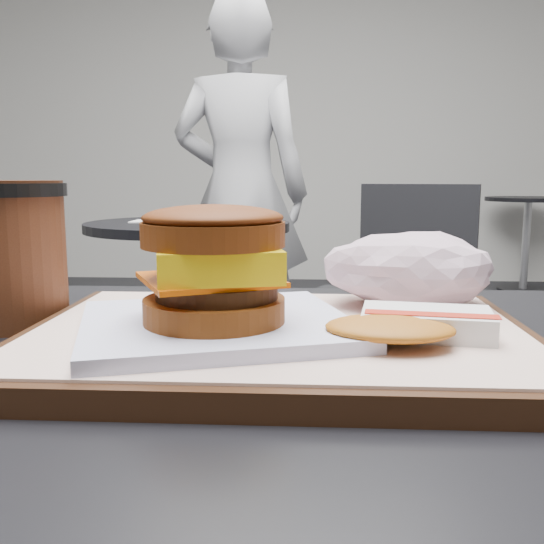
{
  "coord_description": "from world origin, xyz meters",
  "views": [
    {
      "loc": [
        0.06,
        -0.41,
        0.9
      ],
      "look_at": [
        0.04,
        0.01,
        0.83
      ],
      "focal_mm": 40.0,
      "sensor_mm": 36.0,
      "label": 1
    }
  ],
  "objects": [
    {
      "name": "coffee_cup",
      "position": [
        -0.2,
        0.1,
        0.84
      ],
      "size": [
        0.1,
        0.1,
        0.13
      ],
      "color": "#441F10",
      "rests_on": "customer_table"
    },
    {
      "name": "patron",
      "position": [
        -0.24,
        2.28,
        0.83
      ],
      "size": [
        0.65,
        0.47,
        1.67
      ],
      "primitive_type": "imported",
      "rotation": [
        0.0,
        0.0,
        3.02
      ],
      "color": "#B9B8BD",
      "rests_on": "ground"
    },
    {
      "name": "serving_tray",
      "position": [
        0.04,
        0.03,
        0.78
      ],
      "size": [
        0.38,
        0.28,
        0.02
      ],
      "color": "black",
      "rests_on": "customer_table"
    },
    {
      "name": "neighbor_table",
      "position": [
        -0.35,
        1.65,
        0.55
      ],
      "size": [
        0.7,
        0.7,
        0.75
      ],
      "color": "black",
      "rests_on": "ground"
    },
    {
      "name": "napkin",
      "position": [
        -0.48,
        1.65,
        0.75
      ],
      "size": [
        0.12,
        0.12,
        0.0
      ],
      "primitive_type": "cube",
      "rotation": [
        0.0,
        0.0,
        0.0
      ],
      "color": "white",
      "rests_on": "neighbor_table"
    },
    {
      "name": "crumpled_wrapper",
      "position": [
        0.15,
        0.11,
        0.82
      ],
      "size": [
        0.15,
        0.11,
        0.06
      ],
      "primitive_type": null,
      "color": "silver",
      "rests_on": "serving_tray"
    },
    {
      "name": "breakfast_sandwich",
      "position": [
        -0.0,
        0.0,
        0.83
      ],
      "size": [
        0.23,
        0.22,
        0.09
      ],
      "color": "white",
      "rests_on": "serving_tray"
    },
    {
      "name": "bg_table_far",
      "position": [
        1.8,
        4.5,
        0.56
      ],
      "size": [
        0.66,
        0.66,
        0.75
      ],
      "color": "black",
      "rests_on": "ground"
    },
    {
      "name": "neighbor_chair",
      "position": [
        0.32,
        1.7,
        0.51
      ],
      "size": [
        0.65,
        0.54,
        0.88
      ],
      "color": "#A0A0A5",
      "rests_on": "ground"
    },
    {
      "name": "hash_brown",
      "position": [
        0.13,
        -0.0,
        0.8
      ],
      "size": [
        0.12,
        0.1,
        0.02
      ],
      "color": "silver",
      "rests_on": "serving_tray"
    }
  ]
}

